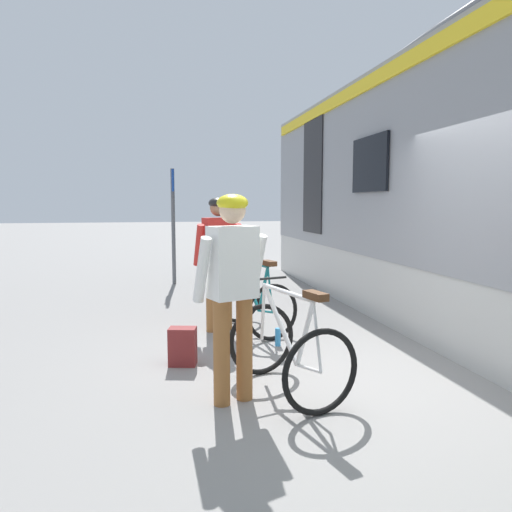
{
  "coord_description": "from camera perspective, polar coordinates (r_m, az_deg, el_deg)",
  "views": [
    {
      "loc": [
        -1.83,
        -4.04,
        1.69
      ],
      "look_at": [
        -0.64,
        1.56,
        1.05
      ],
      "focal_mm": 33.25,
      "sensor_mm": 36.0,
      "label": 1
    }
  ],
  "objects": [
    {
      "name": "bicycle_near_teal",
      "position": [
        6.28,
        -0.23,
        -5.45
      ],
      "size": [
        0.96,
        1.22,
        0.99
      ],
      "color": "black",
      "rests_on": "ground"
    },
    {
      "name": "ground_plane",
      "position": [
        4.74,
        11.98,
        -14.63
      ],
      "size": [
        80.0,
        80.0,
        0.0
      ],
      "primitive_type": "plane",
      "color": "gray"
    },
    {
      "name": "cyclist_far_in_white",
      "position": [
        3.95,
        -2.83,
        -2.87
      ],
      "size": [
        0.66,
        0.45,
        1.76
      ],
      "color": "#935B2D",
      "rests_on": "ground"
    },
    {
      "name": "backpack_on_platform",
      "position": [
        5.09,
        -8.82,
        -10.71
      ],
      "size": [
        0.31,
        0.24,
        0.4
      ],
      "primitive_type": "cube",
      "rotation": [
        0.0,
        0.0,
        -0.24
      ],
      "color": "maroon",
      "rests_on": "ground"
    },
    {
      "name": "bicycle_far_white",
      "position": [
        4.28,
        3.95,
        -11.1
      ],
      "size": [
        0.96,
        1.21,
        0.99
      ],
      "color": "black",
      "rests_on": "ground"
    },
    {
      "name": "cyclist_near_in_red",
      "position": [
        6.23,
        -4.52,
        0.5
      ],
      "size": [
        0.66,
        0.4,
        1.76
      ],
      "color": "#935B2D",
      "rests_on": "ground"
    },
    {
      "name": "water_bottle_near_the_bikes",
      "position": [
        5.71,
        2.65,
        -9.72
      ],
      "size": [
        0.07,
        0.07,
        0.21
      ],
      "primitive_type": "cylinder",
      "color": "#338CCC",
      "rests_on": "ground"
    },
    {
      "name": "platform_sign_post",
      "position": [
        10.05,
        -9.96,
        5.89
      ],
      "size": [
        0.08,
        0.7,
        2.4
      ],
      "color": "#595B60",
      "rests_on": "ground"
    }
  ]
}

